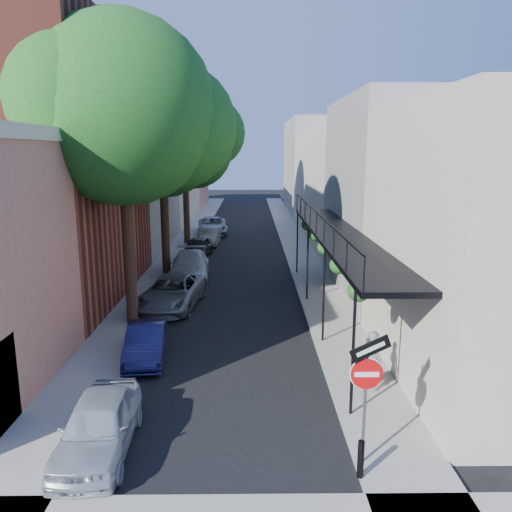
{
  "coord_description": "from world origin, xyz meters",
  "views": [
    {
      "loc": [
        0.8,
        -8.46,
        6.59
      ],
      "look_at": [
        0.98,
        9.61,
        2.8
      ],
      "focal_mm": 35.0,
      "sensor_mm": 36.0,
      "label": 1
    }
  ],
  "objects_px": {
    "parked_car_f": "(210,236)",
    "sign_post": "(367,379)",
    "oak_near": "(136,115)",
    "parked_car_b": "(146,342)",
    "parked_car_c": "(172,292)",
    "pedestrian": "(373,360)",
    "parked_car_d": "(190,265)",
    "parked_car_g": "(212,226)",
    "oak_mid": "(170,142)",
    "parked_car_a": "(99,425)",
    "bollard": "(361,459)",
    "parked_car_e": "(197,248)",
    "oak_far": "(191,127)"
  },
  "relations": [
    {
      "from": "sign_post",
      "to": "parked_car_g",
      "type": "xyz_separation_m",
      "value": [
        -5.49,
        30.68,
        -1.35
      ]
    },
    {
      "from": "parked_car_d",
      "to": "parked_car_g",
      "type": "distance_m",
      "value": 14.37
    },
    {
      "from": "parked_car_d",
      "to": "parked_car_f",
      "type": "distance_m",
      "value": 9.74
    },
    {
      "from": "parked_car_c",
      "to": "oak_near",
      "type": "bearing_deg",
      "value": -104.66
    },
    {
      "from": "sign_post",
      "to": "parked_car_f",
      "type": "bearing_deg",
      "value": 101.56
    },
    {
      "from": "parked_car_c",
      "to": "pedestrian",
      "type": "bearing_deg",
      "value": -42.33
    },
    {
      "from": "parked_car_g",
      "to": "sign_post",
      "type": "bearing_deg",
      "value": -85.24
    },
    {
      "from": "oak_mid",
      "to": "parked_car_f",
      "type": "bearing_deg",
      "value": 81.9
    },
    {
      "from": "oak_far",
      "to": "parked_car_f",
      "type": "relative_size",
      "value": 3.21
    },
    {
      "from": "bollard",
      "to": "sign_post",
      "type": "bearing_deg",
      "value": 71.44
    },
    {
      "from": "sign_post",
      "to": "oak_near",
      "type": "relative_size",
      "value": 0.26
    },
    {
      "from": "bollard",
      "to": "oak_mid",
      "type": "distance_m",
      "value": 19.96
    },
    {
      "from": "bollard",
      "to": "parked_car_c",
      "type": "relative_size",
      "value": 0.17
    },
    {
      "from": "parked_car_c",
      "to": "parked_car_d",
      "type": "distance_m",
      "value": 5.08
    },
    {
      "from": "oak_mid",
      "to": "oak_far",
      "type": "distance_m",
      "value": 9.12
    },
    {
      "from": "parked_car_g",
      "to": "parked_car_d",
      "type": "bearing_deg",
      "value": -95.83
    },
    {
      "from": "oak_near",
      "to": "parked_car_b",
      "type": "height_order",
      "value": "oak_near"
    },
    {
      "from": "parked_car_e",
      "to": "pedestrian",
      "type": "height_order",
      "value": "pedestrian"
    },
    {
      "from": "parked_car_c",
      "to": "parked_car_g",
      "type": "relative_size",
      "value": 0.96
    },
    {
      "from": "parked_car_b",
      "to": "bollard",
      "type": "bearing_deg",
      "value": -54.41
    },
    {
      "from": "oak_mid",
      "to": "parked_car_e",
      "type": "height_order",
      "value": "oak_mid"
    },
    {
      "from": "oak_near",
      "to": "parked_car_b",
      "type": "distance_m",
      "value": 8.16
    },
    {
      "from": "sign_post",
      "to": "oak_far",
      "type": "bearing_deg",
      "value": 103.91
    },
    {
      "from": "oak_mid",
      "to": "pedestrian",
      "type": "bearing_deg",
      "value": -61.35
    },
    {
      "from": "oak_mid",
      "to": "parked_car_e",
      "type": "xyz_separation_m",
      "value": [
        0.82,
        4.29,
        -6.42
      ]
    },
    {
      "from": "oak_near",
      "to": "parked_car_f",
      "type": "bearing_deg",
      "value": 85.91
    },
    {
      "from": "sign_post",
      "to": "parked_car_d",
      "type": "distance_m",
      "value": 17.3
    },
    {
      "from": "parked_car_f",
      "to": "parked_car_g",
      "type": "xyz_separation_m",
      "value": [
        -0.17,
        4.64,
        0.08
      ]
    },
    {
      "from": "bollard",
      "to": "oak_near",
      "type": "height_order",
      "value": "oak_near"
    },
    {
      "from": "oak_near",
      "to": "parked_car_a",
      "type": "distance_m",
      "value": 11.29
    },
    {
      "from": "oak_far",
      "to": "parked_car_e",
      "type": "xyz_separation_m",
      "value": [
        0.75,
        -4.75,
        -7.62
      ]
    },
    {
      "from": "oak_mid",
      "to": "pedestrian",
      "type": "height_order",
      "value": "oak_mid"
    },
    {
      "from": "sign_post",
      "to": "pedestrian",
      "type": "height_order",
      "value": "sign_post"
    },
    {
      "from": "parked_car_e",
      "to": "parked_car_g",
      "type": "height_order",
      "value": "parked_car_g"
    },
    {
      "from": "bollard",
      "to": "oak_far",
      "type": "distance_m",
      "value": 28.58
    },
    {
      "from": "oak_mid",
      "to": "parked_car_f",
      "type": "distance_m",
      "value": 10.97
    },
    {
      "from": "parked_car_f",
      "to": "sign_post",
      "type": "bearing_deg",
      "value": -76.61
    },
    {
      "from": "bollard",
      "to": "parked_car_d",
      "type": "relative_size",
      "value": 0.17
    },
    {
      "from": "oak_near",
      "to": "parked_car_f",
      "type": "relative_size",
      "value": 3.08
    },
    {
      "from": "parked_car_a",
      "to": "pedestrian",
      "type": "bearing_deg",
      "value": 19.39
    },
    {
      "from": "oak_near",
      "to": "parked_car_g",
      "type": "xyz_separation_m",
      "value": [
        1.03,
        21.39,
        -7.19
      ]
    },
    {
      "from": "parked_car_a",
      "to": "pedestrian",
      "type": "relative_size",
      "value": 2.19
    },
    {
      "from": "parked_car_a",
      "to": "parked_car_d",
      "type": "xyz_separation_m",
      "value": [
        0.15,
        15.64,
        0.06
      ]
    },
    {
      "from": "sign_post",
      "to": "oak_far",
      "type": "distance_m",
      "value": 27.8
    },
    {
      "from": "oak_far",
      "to": "parked_car_d",
      "type": "distance_m",
      "value": 12.56
    },
    {
      "from": "parked_car_a",
      "to": "parked_car_c",
      "type": "xyz_separation_m",
      "value": [
        0.0,
        10.56,
        0.03
      ]
    },
    {
      "from": "oak_mid",
      "to": "parked_car_c",
      "type": "height_order",
      "value": "oak_mid"
    },
    {
      "from": "parked_car_b",
      "to": "parked_car_d",
      "type": "bearing_deg",
      "value": 82.83
    },
    {
      "from": "oak_far",
      "to": "parked_car_b",
      "type": "relative_size",
      "value": 3.5
    },
    {
      "from": "parked_car_b",
      "to": "parked_car_f",
      "type": "distance_m",
      "value": 20.29
    }
  ]
}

